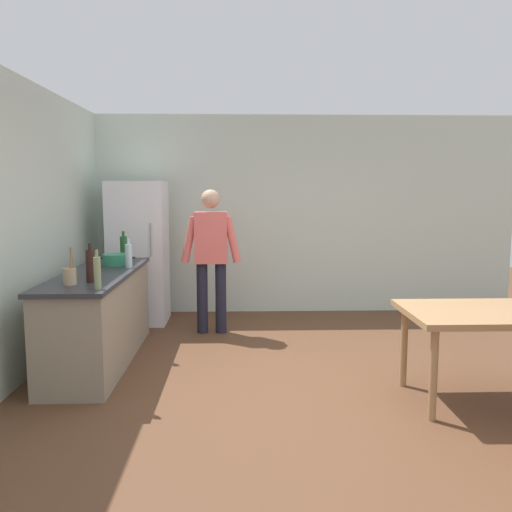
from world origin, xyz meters
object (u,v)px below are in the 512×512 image
bottle_vinegar_tall (97,272)px  bottle_wine_green (124,249)px  dining_table (494,319)px  cooking_pot (116,260)px  bottle_water_clear (129,255)px  person (211,251)px  refrigerator (139,253)px  bottle_wine_dark (90,266)px  utensil_jar (70,276)px

bottle_vinegar_tall → bottle_wine_green: (-0.14, 1.66, 0.01)m
dining_table → bottle_wine_green: 3.81m
dining_table → cooking_pot: cooking_pot is taller
bottle_water_clear → bottle_wine_green: bottle_wine_green is taller
person → bottle_water_clear: person is taller
person → dining_table: 3.20m
dining_table → bottle_vinegar_tall: bottle_vinegar_tall is taller
refrigerator → bottle_vinegar_tall: size_ratio=5.62×
dining_table → bottle_vinegar_tall: size_ratio=4.37×
dining_table → person: bearing=137.6°
person → bottle_wine_dark: size_ratio=5.00×
bottle_water_clear → bottle_wine_green: bearing=107.8°
person → bottle_wine_dark: 1.88m
cooking_pot → bottle_vinegar_tall: (0.16, -1.36, 0.08)m
bottle_wine_dark → bottle_water_clear: (0.15, 0.87, -0.02)m
person → utensil_jar: bearing=-122.3°
cooking_pot → bottle_wine_green: 0.31m
cooking_pot → refrigerator: bearing=88.8°
refrigerator → bottle_wine_dark: refrigerator is taller
bottle_wine_green → bottle_vinegar_tall: bearing=-85.1°
person → bottle_vinegar_tall: person is taller
cooking_pot → bottle_water_clear: bearing=-45.1°
utensil_jar → refrigerator: bearing=86.3°
bottle_vinegar_tall → bottle_wine_green: size_ratio=0.94×
cooking_pot → bottle_wine_green: bottle_wine_green is taller
refrigerator → bottle_water_clear: size_ratio=6.00×
bottle_wine_green → bottle_wine_dark: bearing=-90.0°
refrigerator → dining_table: 4.27m
refrigerator → bottle_wine_dark: size_ratio=5.29×
bottle_wine_dark → bottle_water_clear: size_ratio=1.13×
refrigerator → cooking_pot: bearing=-91.2°
dining_table → utensil_jar: utensil_jar is taller
utensil_jar → bottle_wine_dark: (0.14, 0.12, 0.07)m
cooking_pot → bottle_water_clear: size_ratio=1.33×
dining_table → bottle_wine_green: bearing=150.6°
dining_table → bottle_water_clear: (-3.16, 1.39, 0.35)m
refrigerator → bottle_wine_green: size_ratio=5.29×
dining_table → cooking_pot: size_ratio=3.50×
bottle_wine_dark → bottle_water_clear: bearing=80.1°
person → dining_table: (2.35, -2.15, -0.31)m
cooking_pot → bottle_vinegar_tall: size_ratio=1.25×
person → bottle_wine_green: 1.00m
cooking_pot → bottle_water_clear: (0.17, -0.17, 0.07)m
dining_table → bottle_water_clear: 3.47m
refrigerator → utensil_jar: 2.30m
bottle_wine_green → refrigerator: bearing=89.6°
person → dining_table: size_ratio=1.21×
refrigerator → bottle_vinegar_tall: 2.51m
bottle_water_clear → bottle_vinegar_tall: bearing=-90.3°
bottle_vinegar_tall → dining_table: bearing=-3.6°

